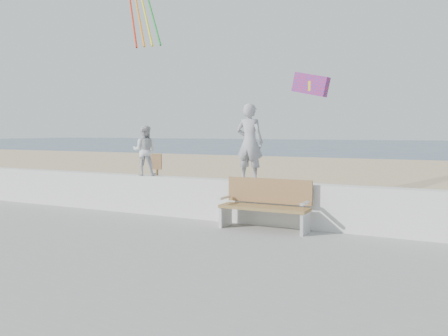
{
  "coord_description": "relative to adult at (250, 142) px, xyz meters",
  "views": [
    {
      "loc": [
        4.73,
        -7.2,
        2.14
      ],
      "look_at": [
        0.2,
        1.8,
        1.35
      ],
      "focal_mm": 38.0,
      "sensor_mm": 36.0,
      "label": 1
    }
  ],
  "objects": [
    {
      "name": "child",
      "position": [
        -2.72,
        0.0,
        -0.23
      ],
      "size": [
        0.71,
        0.64,
        1.19
      ],
      "primitive_type": "imported",
      "rotation": [
        0.0,
        0.0,
        3.54
      ],
      "color": "silver",
      "rests_on": "seawall"
    },
    {
      "name": "seawall",
      "position": [
        -0.71,
        0.0,
        -1.27
      ],
      "size": [
        30.0,
        0.35,
        0.9
      ],
      "primitive_type": "cube",
      "color": "silver",
      "rests_on": "boardwalk"
    },
    {
      "name": "sand",
      "position": [
        -0.71,
        7.0,
        -1.86
      ],
      "size": [
        90.0,
        40.0,
        0.08
      ],
      "primitive_type": "cube",
      "color": "tan",
      "rests_on": "ground"
    },
    {
      "name": "ground",
      "position": [
        -0.71,
        -2.0,
        -1.9
      ],
      "size": [
        220.0,
        220.0,
        0.0
      ],
      "primitive_type": "plane",
      "color": "#2E445C",
      "rests_on": "ground"
    },
    {
      "name": "bench",
      "position": [
        0.56,
        -0.45,
        -1.21
      ],
      "size": [
        1.8,
        0.57,
        1.0
      ],
      "color": "olive",
      "rests_on": "boardwalk"
    },
    {
      "name": "parafoil_kite",
      "position": [
        0.36,
        3.32,
        1.48
      ],
      "size": [
        1.05,
        0.4,
        0.71
      ],
      "color": "red",
      "rests_on": "ground"
    },
    {
      "name": "adult",
      "position": [
        0.0,
        0.0,
        0.0
      ],
      "size": [
        0.61,
        0.41,
        1.64
      ],
      "primitive_type": "imported",
      "rotation": [
        0.0,
        0.0,
        3.12
      ],
      "color": "#99999F",
      "rests_on": "seawall"
    },
    {
      "name": "sign",
      "position": [
        -3.22,
        1.21,
        -0.95
      ],
      "size": [
        0.32,
        0.07,
        1.46
      ],
      "color": "olive",
      "rests_on": "sand"
    }
  ]
}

